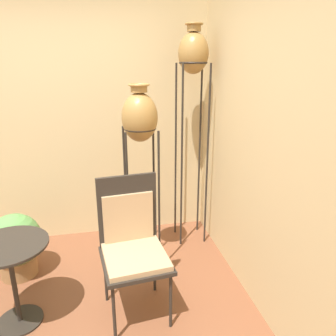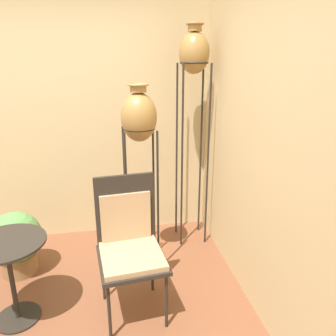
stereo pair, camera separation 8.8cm
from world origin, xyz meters
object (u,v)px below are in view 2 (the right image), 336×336
at_px(vase_stand_tall, 194,61).
at_px(side_table, 9,263).
at_px(chair, 129,240).
at_px(potted_plant, 16,242).
at_px(vase_stand_medium, 139,121).

distance_m(vase_stand_tall, side_table, 2.33).
xyz_separation_m(chair, potted_plant, (-1.00, 0.62, -0.28)).
bearing_deg(vase_stand_medium, potted_plant, 177.13).
distance_m(side_table, potted_plant, 0.66).
relative_size(vase_stand_medium, chair, 1.60).
bearing_deg(vase_stand_tall, side_table, -149.08).
bearing_deg(potted_plant, side_table, -78.51).
xyz_separation_m(vase_stand_medium, chair, (-0.15, -0.56, -0.81)).
bearing_deg(vase_stand_medium, vase_stand_tall, 34.46).
distance_m(vase_stand_medium, chair, 1.00).
height_order(vase_stand_tall, chair, vase_stand_tall).
bearing_deg(chair, side_table, 174.17).
height_order(vase_stand_tall, side_table, vase_stand_tall).
relative_size(vase_stand_medium, side_table, 2.56).
bearing_deg(chair, potted_plant, 142.22).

